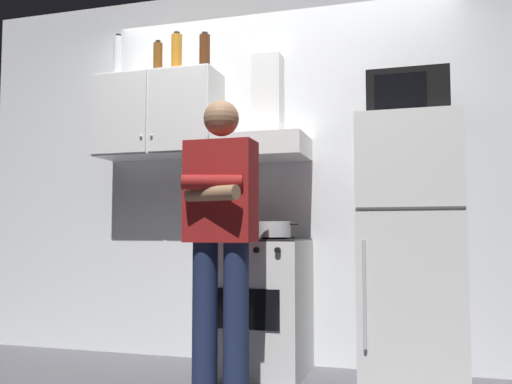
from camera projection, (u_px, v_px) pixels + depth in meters
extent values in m
cube|color=white|center=(280.00, 170.00, 3.94)|extent=(4.80, 0.10, 2.70)
cube|color=silver|center=(159.00, 116.00, 4.00)|extent=(0.90, 0.34, 0.60)
cube|color=silver|center=(118.00, 113.00, 3.89)|extent=(0.43, 0.01, 0.58)
cube|color=silver|center=(177.00, 109.00, 3.77)|extent=(0.43, 0.01, 0.58)
sphere|color=#B2B2B7|center=(141.00, 136.00, 3.82)|extent=(0.02, 0.02, 0.02)
sphere|color=#B2B2B7|center=(151.00, 136.00, 3.80)|extent=(0.02, 0.02, 0.02)
cube|color=silver|center=(259.00, 307.00, 3.55)|extent=(0.60, 0.60, 0.85)
cube|color=black|center=(259.00, 240.00, 3.59)|extent=(0.59, 0.59, 0.01)
cube|color=black|center=(245.00, 309.00, 3.27)|extent=(0.42, 0.01, 0.24)
cylinder|color=black|center=(235.00, 238.00, 3.51)|extent=(0.16, 0.16, 0.01)
cylinder|color=black|center=(274.00, 238.00, 3.44)|extent=(0.16, 0.16, 0.01)
cylinder|color=black|center=(246.00, 238.00, 3.74)|extent=(0.16, 0.16, 0.01)
cylinder|color=black|center=(283.00, 238.00, 3.67)|extent=(0.16, 0.16, 0.01)
cylinder|color=black|center=(214.00, 250.00, 3.34)|extent=(0.04, 0.02, 0.04)
cylinder|color=black|center=(234.00, 250.00, 3.30)|extent=(0.04, 0.02, 0.04)
cylinder|color=black|center=(256.00, 250.00, 3.26)|extent=(0.04, 0.02, 0.04)
cylinder|color=black|center=(278.00, 250.00, 3.23)|extent=(0.04, 0.02, 0.04)
cube|color=white|center=(263.00, 148.00, 3.71)|extent=(0.60, 0.44, 0.15)
cube|color=white|center=(268.00, 98.00, 3.87)|extent=(0.20, 0.16, 0.60)
cube|color=silver|center=(411.00, 250.00, 3.32)|extent=(0.60, 0.60, 1.60)
cube|color=#4C4C4C|center=(409.00, 208.00, 3.04)|extent=(0.59, 0.01, 0.01)
cylinder|color=silver|center=(365.00, 294.00, 3.07)|extent=(0.02, 0.02, 0.60)
cube|color=black|center=(408.00, 97.00, 3.40)|extent=(0.48, 0.36, 0.28)
cube|color=black|center=(400.00, 90.00, 3.24)|extent=(0.30, 0.01, 0.20)
cylinder|color=#192342|center=(205.00, 320.00, 3.02)|extent=(0.14, 0.14, 0.85)
cylinder|color=#192342|center=(236.00, 321.00, 2.97)|extent=(0.14, 0.14, 0.85)
cube|color=maroon|center=(221.00, 192.00, 3.05)|extent=(0.38, 0.20, 0.56)
cylinder|color=maroon|center=(212.00, 182.00, 2.91)|extent=(0.33, 0.17, 0.08)
cylinder|color=#8C6647|center=(212.00, 193.00, 2.91)|extent=(0.33, 0.17, 0.08)
sphere|color=#8C6647|center=(221.00, 118.00, 3.08)|extent=(0.20, 0.20, 0.20)
cylinder|color=#B7BABF|center=(274.00, 229.00, 3.44)|extent=(0.21, 0.21, 0.10)
cylinder|color=black|center=(254.00, 224.00, 3.48)|extent=(0.05, 0.01, 0.01)
cylinder|color=black|center=(294.00, 224.00, 3.41)|extent=(0.05, 0.01, 0.01)
cylinder|color=#47230F|center=(205.00, 53.00, 3.92)|extent=(0.08, 0.08, 0.26)
cylinder|color=black|center=(205.00, 34.00, 3.93)|extent=(0.04, 0.04, 0.02)
cylinder|color=brown|center=(158.00, 59.00, 4.04)|extent=(0.07, 0.07, 0.24)
cylinder|color=black|center=(158.00, 42.00, 4.05)|extent=(0.04, 0.04, 0.02)
cylinder|color=silver|center=(118.00, 57.00, 4.09)|extent=(0.07, 0.07, 0.31)
cylinder|color=black|center=(119.00, 36.00, 4.10)|extent=(0.04, 0.04, 0.02)
cylinder|color=#B7721E|center=(177.00, 54.00, 3.97)|extent=(0.08, 0.08, 0.28)
cylinder|color=black|center=(177.00, 34.00, 3.98)|extent=(0.04, 0.04, 0.02)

